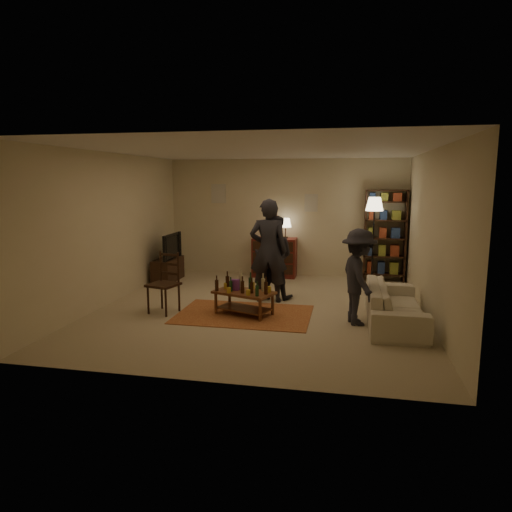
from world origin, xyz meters
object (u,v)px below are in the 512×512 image
(floor_lamp, at_px, (374,210))
(person_by_sofa, at_px, (359,277))
(person_left, at_px, (268,251))
(dresser, at_px, (275,256))
(tv_stand, at_px, (168,264))
(dining_chair, at_px, (166,280))
(sofa, at_px, (395,304))
(bookshelf, at_px, (385,234))
(person_right, at_px, (274,257))
(coffee_table, at_px, (244,293))

(floor_lamp, distance_m, person_by_sofa, 2.90)
(person_left, bearing_deg, dresser, -87.92)
(tv_stand, bearing_deg, dresser, 22.07)
(dining_chair, height_order, sofa, dining_chair)
(bookshelf, bearing_deg, person_left, -134.30)
(dining_chair, xyz_separation_m, person_right, (1.63, 1.29, 0.24))
(bookshelf, bearing_deg, tv_stand, -168.20)
(sofa, bearing_deg, person_right, 60.56)
(dresser, relative_size, person_right, 0.87)
(person_left, distance_m, person_right, 0.32)
(dresser, bearing_deg, sofa, -52.46)
(tv_stand, distance_m, person_right, 2.76)
(coffee_table, distance_m, tv_stand, 3.15)
(bookshelf, distance_m, person_left, 3.16)
(tv_stand, height_order, person_by_sofa, person_by_sofa)
(sofa, bearing_deg, bookshelf, -0.82)
(dresser, distance_m, floor_lamp, 2.48)
(floor_lamp, bearing_deg, person_by_sofa, -97.00)
(dining_chair, relative_size, tv_stand, 0.98)
(person_by_sofa, bearing_deg, dresser, 12.61)
(coffee_table, bearing_deg, floor_lamp, 50.38)
(coffee_table, relative_size, tv_stand, 1.03)
(dining_chair, xyz_separation_m, floor_lamp, (3.51, 2.72, 1.04))
(person_by_sofa, bearing_deg, sofa, -94.14)
(tv_stand, xyz_separation_m, person_left, (2.49, -1.28, 0.56))
(floor_lamp, distance_m, person_left, 2.65)
(coffee_table, height_order, floor_lamp, floor_lamp)
(coffee_table, bearing_deg, person_left, 75.11)
(coffee_table, height_order, bookshelf, bookshelf)
(coffee_table, height_order, dresser, dresser)
(dresser, xyz_separation_m, person_left, (0.23, -2.19, 0.47))
(dining_chair, height_order, person_right, person_right)
(coffee_table, distance_m, floor_lamp, 3.63)
(coffee_table, distance_m, person_right, 1.30)
(person_left, xyz_separation_m, person_right, (0.05, 0.27, -0.16))
(person_left, height_order, person_right, person_left)
(dining_chair, relative_size, dresser, 0.76)
(person_left, bearing_deg, person_by_sofa, 142.63)
(coffee_table, xyz_separation_m, floor_lamp, (2.18, 2.63, 1.22))
(coffee_table, height_order, sofa, coffee_table)
(coffee_table, distance_m, sofa, 2.41)
(coffee_table, xyz_separation_m, person_by_sofa, (1.84, -0.12, 0.37))
(floor_lamp, height_order, person_right, floor_lamp)
(tv_stand, distance_m, person_left, 2.85)
(person_left, xyz_separation_m, person_by_sofa, (1.59, -1.05, -0.20))
(floor_lamp, bearing_deg, person_left, -138.65)
(dresser, distance_m, person_right, 1.97)
(person_left, bearing_deg, floor_lamp, -142.66)
(dining_chair, bearing_deg, tv_stand, 126.34)
(tv_stand, height_order, floor_lamp, floor_lamp)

